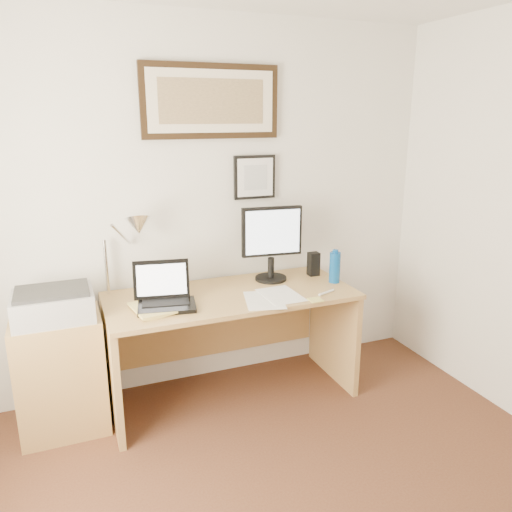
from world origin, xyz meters
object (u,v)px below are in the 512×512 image
side_cabinet (61,374)px  water_bottle (335,267)px  desk (228,322)px  laptop (165,296)px  lcd_monitor (272,240)px  printer (53,305)px  book (135,312)px

side_cabinet → water_bottle: (1.81, -0.10, 0.49)m
water_bottle → desk: size_ratio=0.13×
laptop → lcd_monitor: 0.85m
printer → desk: bearing=3.1°
side_cabinet → laptop: bearing=-8.8°
book → laptop: bearing=20.0°
book → desk: 0.71m
side_cabinet → printer: (0.00, -0.02, 0.45)m
side_cabinet → printer: printer is taller
water_bottle → book: 1.38m
laptop → lcd_monitor: lcd_monitor is taller
laptop → printer: (-0.63, 0.08, 0.01)m
water_bottle → book: bearing=-177.0°
side_cabinet → desk: (1.07, 0.04, 0.15)m
book → laptop: (0.19, 0.07, 0.05)m
lcd_monitor → laptop: bearing=-165.6°
lcd_monitor → printer: bearing=-174.9°
water_bottle → lcd_monitor: bearing=152.4°
water_bottle → lcd_monitor: 0.47m
desk → lcd_monitor: lcd_monitor is taller
laptop → desk: bearing=16.7°
water_bottle → lcd_monitor: lcd_monitor is taller
water_bottle → laptop: size_ratio=0.56×
desk → lcd_monitor: bearing=11.4°
side_cabinet → lcd_monitor: 1.58m
book → desk: size_ratio=0.18×
side_cabinet → printer: 0.45m
book → lcd_monitor: bearing=15.5°
book → printer: bearing=161.4°
desk → water_bottle: bearing=-10.1°
printer → laptop: bearing=-6.8°
side_cabinet → laptop: 0.78m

